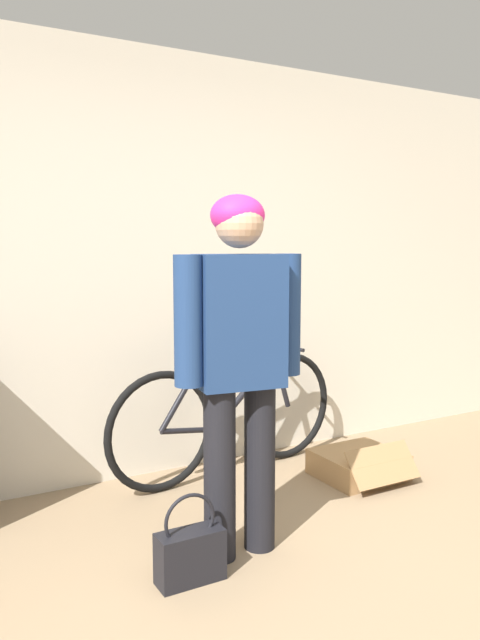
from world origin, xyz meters
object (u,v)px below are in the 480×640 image
bicycle (229,414)px  cardboard_box (359,464)px  handbag (190,553)px  person (240,347)px

bicycle → cardboard_box: bicycle is taller
bicycle → handbag: 1.31m
person → bicycle: person is taller
bicycle → handbag: size_ratio=4.28×
bicycle → handbag: (-0.75, -1.04, -0.25)m
person → handbag: size_ratio=4.22×
person → cardboard_box: size_ratio=3.20×
person → bicycle: size_ratio=0.98×
person → cardboard_box: bearing=31.2°
cardboard_box → handbag: bearing=-157.5°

